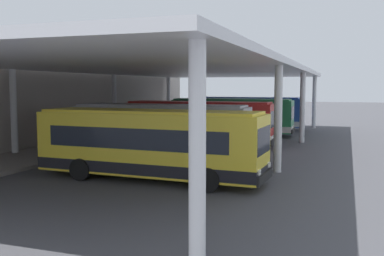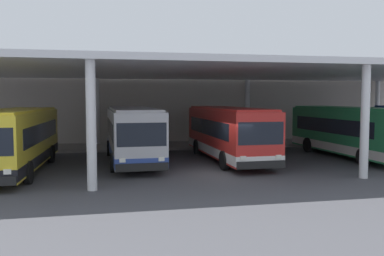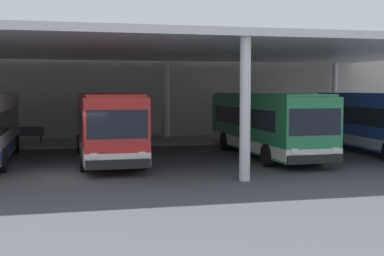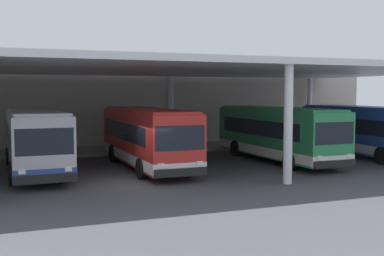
# 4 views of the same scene
# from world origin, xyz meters

# --- Properties ---
(ground_plane) EXTENTS (200.00, 200.00, 0.00)m
(ground_plane) POSITION_xyz_m (0.00, 0.00, 0.00)
(ground_plane) COLOR #47474C
(platform_kerb) EXTENTS (42.00, 4.50, 0.18)m
(platform_kerb) POSITION_xyz_m (0.00, 11.75, 0.09)
(platform_kerb) COLOR gray
(platform_kerb) RESTS_ON ground
(station_building_facade) EXTENTS (48.00, 1.60, 6.92)m
(station_building_facade) POSITION_xyz_m (0.00, 15.00, 3.46)
(station_building_facade) COLOR #ADA399
(station_building_facade) RESTS_ON ground
(canopy_shelter) EXTENTS (40.00, 17.00, 5.55)m
(canopy_shelter) POSITION_xyz_m (0.00, 5.50, 5.31)
(canopy_shelter) COLOR silver
(canopy_shelter) RESTS_ON ground
(bus_middle_bay) EXTENTS (2.80, 10.56, 3.17)m
(bus_middle_bay) POSITION_xyz_m (1.60, 4.19, 1.66)
(bus_middle_bay) COLOR red
(bus_middle_bay) RESTS_ON ground
(bus_far_bay) EXTENTS (2.86, 10.57, 3.17)m
(bus_far_bay) POSITION_xyz_m (9.43, 3.79, 1.66)
(bus_far_bay) COLOR #28844C
(bus_far_bay) RESTS_ON ground
(bus_departing) EXTENTS (3.10, 10.65, 3.17)m
(bus_departing) POSITION_xyz_m (15.61, 3.61, 1.66)
(bus_departing) COLOR #284CA8
(bus_departing) RESTS_ON ground
(bench_waiting) EXTENTS (1.80, 0.45, 0.92)m
(bench_waiting) POSITION_xyz_m (-2.59, 11.82, 0.66)
(bench_waiting) COLOR #383D47
(bench_waiting) RESTS_ON platform_kerb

